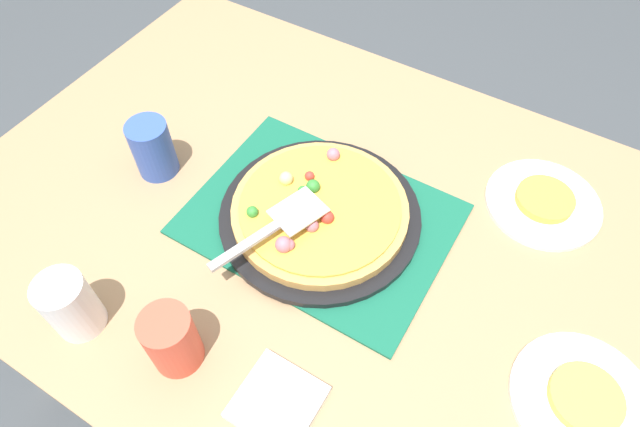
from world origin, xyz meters
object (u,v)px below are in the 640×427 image
(cup_corner, at_px, (153,148))
(napkin_stack, at_px, (277,402))
(plate_far_right, at_px, (543,203))
(served_slice_left, at_px, (586,398))
(cup_far, at_px, (70,305))
(plate_near_left, at_px, (583,401))
(served_slice_right, at_px, (545,199))
(pizza_server, at_px, (277,225))
(pizza_pan, at_px, (320,216))
(pizza, at_px, (319,209))
(cup_near, at_px, (172,340))

(cup_corner, height_order, napkin_stack, cup_corner)
(plate_far_right, distance_m, served_slice_left, 0.38)
(napkin_stack, bearing_deg, cup_far, 8.66)
(plate_near_left, distance_m, served_slice_right, 0.38)
(cup_far, xyz_separation_m, pizza_server, (-0.20, -0.29, 0.01))
(served_slice_right, xyz_separation_m, cup_corner, (0.70, 0.31, 0.04))
(plate_near_left, height_order, plate_far_right, same)
(pizza_pan, distance_m, served_slice_left, 0.53)
(pizza, distance_m, napkin_stack, 0.35)
(pizza, xyz_separation_m, napkin_stack, (-0.12, 0.33, -0.03))
(pizza, bearing_deg, cup_far, 59.02)
(pizza_pan, height_order, plate_near_left, pizza_pan)
(pizza_server, bearing_deg, napkin_stack, 123.16)
(pizza_server, bearing_deg, cup_far, 55.74)
(plate_far_right, height_order, served_slice_left, served_slice_left)
(pizza, bearing_deg, cup_near, 81.16)
(plate_near_left, distance_m, cup_near, 0.63)
(served_slice_right, height_order, cup_corner, cup_corner)
(cup_near, bearing_deg, pizza, -98.84)
(served_slice_left, bearing_deg, cup_far, 21.48)
(served_slice_left, height_order, pizza_server, pizza_server)
(served_slice_right, bearing_deg, plate_far_right, 0.00)
(pizza_pan, bearing_deg, pizza_server, 70.50)
(served_slice_left, height_order, cup_far, cup_far)
(served_slice_left, bearing_deg, pizza_pan, -9.69)
(served_slice_right, xyz_separation_m, pizza_server, (0.38, 0.35, 0.05))
(plate_near_left, relative_size, served_slice_left, 2.00)
(plate_far_right, bearing_deg, pizza_server, 41.93)
(cup_near, bearing_deg, cup_far, 12.03)
(plate_far_right, height_order, cup_far, cup_far)
(cup_near, xyz_separation_m, cup_far, (0.18, 0.04, 0.00))
(cup_near, height_order, cup_far, same)
(pizza_pan, distance_m, pizza_server, 0.11)
(plate_far_right, height_order, cup_corner, cup_corner)
(plate_far_right, bearing_deg, pizza_pan, 35.74)
(pizza_pan, bearing_deg, cup_near, 80.95)
(pizza, height_order, cup_near, cup_near)
(pizza_server, distance_m, napkin_stack, 0.29)
(cup_corner, distance_m, napkin_stack, 0.55)
(cup_near, bearing_deg, plate_near_left, -155.83)
(pizza_pan, xyz_separation_m, served_slice_left, (-0.52, 0.09, 0.01))
(pizza, xyz_separation_m, cup_far, (0.23, 0.38, 0.03))
(served_slice_left, bearing_deg, napkin_stack, 31.34)
(plate_near_left, bearing_deg, cup_near, 24.17)
(served_slice_right, bearing_deg, served_slice_left, 116.14)
(cup_near, relative_size, cup_far, 1.00)
(served_slice_left, xyz_separation_m, napkin_stack, (0.40, 0.24, -0.01))
(served_slice_left, relative_size, served_slice_right, 1.00)
(cup_far, bearing_deg, pizza_pan, -121.08)
(plate_near_left, height_order, napkin_stack, napkin_stack)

